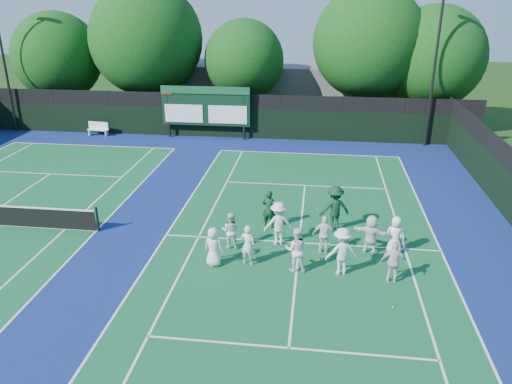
# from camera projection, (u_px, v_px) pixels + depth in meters

# --- Properties ---
(ground) EXTENTS (120.00, 120.00, 0.00)m
(ground) POSITION_uv_depth(u_px,v_px,m) (298.00, 255.00, 19.02)
(ground) COLOR #16340E
(ground) RESTS_ON ground
(court_apron) EXTENTS (34.00, 32.00, 0.01)m
(court_apron) POSITION_uv_depth(u_px,v_px,m) (154.00, 234.00, 20.64)
(court_apron) COLOR navy
(court_apron) RESTS_ON ground
(near_court) EXTENTS (11.05, 23.85, 0.01)m
(near_court) POSITION_uv_depth(u_px,v_px,m) (299.00, 243.00, 19.94)
(near_court) COLOR #11552C
(near_court) RESTS_ON ground
(back_fence) EXTENTS (34.00, 0.08, 3.00)m
(back_fence) POSITION_uv_depth(u_px,v_px,m) (222.00, 118.00, 33.94)
(back_fence) COLOR black
(back_fence) RESTS_ON ground
(scoreboard) EXTENTS (6.00, 0.21, 3.55)m
(scoreboard) POSITION_uv_depth(u_px,v_px,m) (205.00, 107.00, 33.36)
(scoreboard) COLOR black
(scoreboard) RESTS_ON ground
(clubhouse) EXTENTS (18.00, 6.00, 4.00)m
(clubhouse) POSITION_uv_depth(u_px,v_px,m) (288.00, 89.00, 40.59)
(clubhouse) COLOR slate
(clubhouse) RESTS_ON ground
(light_pole_left) EXTENTS (1.20, 0.30, 10.12)m
(light_pole_left) POSITION_uv_depth(u_px,v_px,m) (0.00, 40.00, 33.56)
(light_pole_left) COLOR black
(light_pole_left) RESTS_ON ground
(light_pole_right) EXTENTS (1.20, 0.30, 10.12)m
(light_pole_right) POSITION_uv_depth(u_px,v_px,m) (437.00, 45.00, 30.24)
(light_pole_right) COLOR black
(light_pole_right) RESTS_ON ground
(bench) EXTENTS (1.53, 0.58, 0.94)m
(bench) POSITION_uv_depth(u_px,v_px,m) (98.00, 128.00, 34.68)
(bench) COLOR white
(bench) RESTS_ON ground
(tree_a) EXTENTS (6.56, 6.56, 8.10)m
(tree_a) POSITION_uv_depth(u_px,v_px,m) (60.00, 59.00, 37.51)
(tree_a) COLOR black
(tree_a) RESTS_ON ground
(tree_b) EXTENTS (8.16, 8.16, 10.21)m
(tree_b) POSITION_uv_depth(u_px,v_px,m) (149.00, 42.00, 36.22)
(tree_b) COLOR black
(tree_b) RESTS_ON ground
(tree_c) EXTENTS (5.70, 5.70, 7.65)m
(tree_c) POSITION_uv_depth(u_px,v_px,m) (246.00, 62.00, 35.86)
(tree_c) COLOR black
(tree_c) RESTS_ON ground
(tree_d) EXTENTS (7.70, 7.70, 9.93)m
(tree_d) POSITION_uv_depth(u_px,v_px,m) (371.00, 45.00, 34.38)
(tree_d) COLOR black
(tree_d) RESTS_ON ground
(tree_e) EXTENTS (6.96, 6.96, 8.66)m
(tree_e) POSITION_uv_depth(u_px,v_px,m) (435.00, 60.00, 34.20)
(tree_e) COLOR black
(tree_e) RESTS_ON ground
(tennis_ball_0) EXTENTS (0.07, 0.07, 0.07)m
(tennis_ball_0) POSITION_uv_depth(u_px,v_px,m) (212.00, 267.00, 18.17)
(tennis_ball_0) COLOR gold
(tennis_ball_0) RESTS_ON ground
(tennis_ball_1) EXTENTS (0.07, 0.07, 0.07)m
(tennis_ball_1) POSITION_uv_depth(u_px,v_px,m) (336.00, 214.00, 22.44)
(tennis_ball_1) COLOR gold
(tennis_ball_1) RESTS_ON ground
(tennis_ball_2) EXTENTS (0.07, 0.07, 0.07)m
(tennis_ball_2) POSITION_uv_depth(u_px,v_px,m) (393.00, 307.00, 15.83)
(tennis_ball_2) COLOR gold
(tennis_ball_2) RESTS_ON ground
(tennis_ball_4) EXTENTS (0.07, 0.07, 0.07)m
(tennis_ball_4) POSITION_uv_depth(u_px,v_px,m) (318.00, 209.00, 22.94)
(tennis_ball_4) COLOR gold
(tennis_ball_4) RESTS_ON ground
(tennis_ball_5) EXTENTS (0.07, 0.07, 0.07)m
(tennis_ball_5) POSITION_uv_depth(u_px,v_px,m) (319.00, 260.00, 18.63)
(tennis_ball_5) COLOR gold
(tennis_ball_5) RESTS_ON ground
(player_front_0) EXTENTS (0.83, 0.64, 1.50)m
(player_front_0) POSITION_uv_depth(u_px,v_px,m) (213.00, 247.00, 18.07)
(player_front_0) COLOR white
(player_front_0) RESTS_ON ground
(player_front_1) EXTENTS (0.64, 0.50, 1.57)m
(player_front_1) POSITION_uv_depth(u_px,v_px,m) (248.00, 245.00, 18.13)
(player_front_1) COLOR white
(player_front_1) RESTS_ON ground
(player_front_2) EXTENTS (0.84, 0.66, 1.69)m
(player_front_2) POSITION_uv_depth(u_px,v_px,m) (296.00, 249.00, 17.69)
(player_front_2) COLOR white
(player_front_2) RESTS_ON ground
(player_front_3) EXTENTS (1.28, 0.94, 1.77)m
(player_front_3) POSITION_uv_depth(u_px,v_px,m) (342.00, 251.00, 17.47)
(player_front_3) COLOR silver
(player_front_3) RESTS_ON ground
(player_front_4) EXTENTS (0.93, 0.44, 1.54)m
(player_front_4) POSITION_uv_depth(u_px,v_px,m) (394.00, 262.00, 17.01)
(player_front_4) COLOR silver
(player_front_4) RESTS_ON ground
(player_back_0) EXTENTS (0.76, 0.62, 1.49)m
(player_back_0) POSITION_uv_depth(u_px,v_px,m) (231.00, 230.00, 19.32)
(player_back_0) COLOR silver
(player_back_0) RESTS_ON ground
(player_back_1) EXTENTS (1.29, 0.96, 1.79)m
(player_back_1) POSITION_uv_depth(u_px,v_px,m) (278.00, 223.00, 19.56)
(player_back_1) COLOR silver
(player_back_1) RESTS_ON ground
(player_back_2) EXTENTS (0.92, 0.43, 1.53)m
(player_back_2) POSITION_uv_depth(u_px,v_px,m) (324.00, 234.00, 18.95)
(player_back_2) COLOR white
(player_back_2) RESTS_ON ground
(player_back_3) EXTENTS (1.52, 0.92, 1.56)m
(player_back_3) POSITION_uv_depth(u_px,v_px,m) (371.00, 234.00, 18.93)
(player_back_3) COLOR white
(player_back_3) RESTS_ON ground
(player_back_4) EXTENTS (0.80, 0.57, 1.52)m
(player_back_4) POSITION_uv_depth(u_px,v_px,m) (395.00, 235.00, 18.91)
(player_back_4) COLOR white
(player_back_4) RESTS_ON ground
(coach_left) EXTENTS (0.70, 0.55, 1.69)m
(coach_left) POSITION_uv_depth(u_px,v_px,m) (269.00, 209.00, 20.96)
(coach_left) COLOR #0F3A1C
(coach_left) RESTS_ON ground
(coach_right) EXTENTS (1.42, 1.06, 1.95)m
(coach_right) POSITION_uv_depth(u_px,v_px,m) (335.00, 208.00, 20.72)
(coach_right) COLOR #0E351C
(coach_right) RESTS_ON ground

